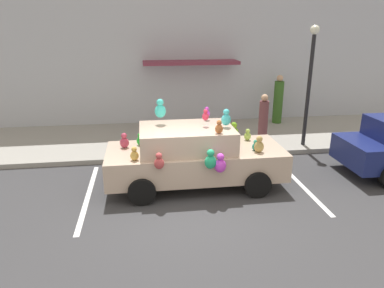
% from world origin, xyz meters
% --- Properties ---
extents(ground_plane, '(60.00, 60.00, 0.00)m').
position_xyz_m(ground_plane, '(0.00, 0.00, 0.00)').
color(ground_plane, '#38383A').
extents(sidewalk, '(24.00, 4.00, 0.15)m').
position_xyz_m(sidewalk, '(0.00, 5.00, 0.07)').
color(sidewalk, gray).
rests_on(sidewalk, ground).
extents(storefront_building, '(24.00, 1.25, 6.40)m').
position_xyz_m(storefront_building, '(0.01, 7.14, 3.19)').
color(storefront_building, '#B2B7C1').
rests_on(storefront_building, ground).
extents(parking_stripe_front, '(0.12, 3.60, 0.01)m').
position_xyz_m(parking_stripe_front, '(3.05, 1.00, 0.00)').
color(parking_stripe_front, silver).
rests_on(parking_stripe_front, ground).
extents(parking_stripe_rear, '(0.12, 3.60, 0.01)m').
position_xyz_m(parking_stripe_rear, '(-2.31, 1.00, 0.00)').
color(parking_stripe_rear, silver).
rests_on(parking_stripe_rear, ground).
extents(plush_covered_car, '(4.40, 2.10, 2.19)m').
position_xyz_m(plush_covered_car, '(0.30, 1.26, 0.81)').
color(plush_covered_car, '#C0A690').
rests_on(plush_covered_car, ground).
extents(teddy_bear_on_sidewalk, '(0.37, 0.31, 0.70)m').
position_xyz_m(teddy_bear_on_sidewalk, '(0.36, 3.95, 0.47)').
color(teddy_bear_on_sidewalk, '#9E723D').
rests_on(teddy_bear_on_sidewalk, sidewalk).
extents(street_lamp_post, '(0.28, 0.28, 3.76)m').
position_xyz_m(street_lamp_post, '(4.29, 3.50, 2.46)').
color(street_lamp_post, black).
rests_on(street_lamp_post, sidewalk).
extents(pedestrian_near_shopfront, '(0.31, 0.31, 1.66)m').
position_xyz_m(pedestrian_near_shopfront, '(2.97, 3.79, 0.93)').
color(pedestrian_near_shopfront, brown).
rests_on(pedestrian_near_shopfront, sidewalk).
extents(pedestrian_walking_past, '(0.37, 0.37, 1.91)m').
position_xyz_m(pedestrian_walking_past, '(4.42, 6.26, 1.04)').
color(pedestrian_walking_past, '#325C20').
rests_on(pedestrian_walking_past, sidewalk).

